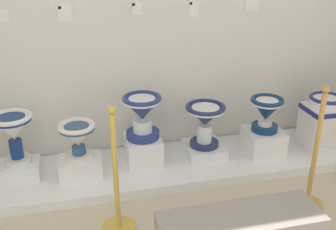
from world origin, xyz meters
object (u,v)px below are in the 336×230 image
at_px(antique_toilet_leftmost, 78,136).
at_px(plinth_block_central_ornate, 263,141).
at_px(antique_toilet_broad_patterned, 323,118).
at_px(stanchion_post_near_left, 117,196).
at_px(stanchion_post_near_right, 312,170).
at_px(antique_toilet_central_ornate, 266,111).
at_px(info_placard_third, 137,8).
at_px(info_placard_fourth, 194,8).
at_px(antique_toilet_squat_floral, 13,130).
at_px(antique_toilet_pale_glazed, 205,118).
at_px(info_placard_fifth, 252,3).
at_px(plinth_block_broad_patterned, 319,144).
at_px(plinth_block_slender_white, 143,149).
at_px(plinth_block_squat_floral, 20,170).
at_px(info_placard_second, 65,13).
at_px(info_placard_first, 1,15).
at_px(plinth_block_leftmost, 81,167).
at_px(plinth_block_pale_glazed, 204,150).
at_px(antique_toilet_slender_white, 142,112).

xyz_separation_m(antique_toilet_leftmost, plinth_block_central_ornate, (1.80, 0.01, -0.27)).
xyz_separation_m(antique_toilet_broad_patterned, stanchion_post_near_left, (-2.16, -0.69, -0.12)).
xyz_separation_m(antique_toilet_leftmost, stanchion_post_near_right, (1.84, -0.79, -0.15)).
height_order(plinth_block_central_ornate, stanchion_post_near_right, stanchion_post_near_right).
distance_m(antique_toilet_central_ornate, stanchion_post_near_right, 0.82).
relative_size(info_placard_third, info_placard_fourth, 0.71).
relative_size(antique_toilet_squat_floral, antique_toilet_pale_glazed, 1.11).
relative_size(plinth_block_central_ornate, antique_toilet_central_ornate, 1.06).
bearing_deg(antique_toilet_central_ornate, info_placard_fifth, 94.49).
bearing_deg(plinth_block_broad_patterned, plinth_block_slender_white, 175.03).
bearing_deg(plinth_block_squat_floral, info_placard_second, 35.07).
distance_m(plinth_block_broad_patterned, stanchion_post_near_right, 0.96).
distance_m(plinth_block_broad_patterned, info_placard_first, 3.28).
height_order(antique_toilet_broad_patterned, info_placard_second, info_placard_second).
height_order(plinth_block_leftmost, stanchion_post_near_left, stanchion_post_near_left).
distance_m(plinth_block_central_ornate, plinth_block_broad_patterned, 0.62).
xyz_separation_m(antique_toilet_pale_glazed, info_placard_second, (-1.22, 0.35, 0.99)).
relative_size(antique_toilet_squat_floral, plinth_block_broad_patterned, 1.19).
height_order(antique_toilet_squat_floral, stanchion_post_near_left, stanchion_post_near_left).
height_order(plinth_block_leftmost, info_placard_first, info_placard_first).
bearing_deg(info_placard_fifth, info_placard_second, -180.00).
relative_size(info_placard_third, stanchion_post_near_left, 0.11).
xyz_separation_m(plinth_block_central_ornate, info_placard_third, (-1.17, 0.44, 1.28)).
distance_m(plinth_block_pale_glazed, stanchion_post_near_right, 1.11).
bearing_deg(plinth_block_broad_patterned, info_placard_fifth, 142.53).
distance_m(plinth_block_squat_floral, plinth_block_central_ornate, 2.34).
height_order(antique_toilet_slender_white, info_placard_second, info_placard_second).
relative_size(plinth_block_leftmost, plinth_block_slender_white, 1.04).
height_order(antique_toilet_pale_glazed, info_placard_second, info_placard_second).
bearing_deg(antique_toilet_squat_floral, stanchion_post_near_right, -20.20).
xyz_separation_m(antique_toilet_pale_glazed, stanchion_post_near_left, (-0.96, -0.83, -0.19)).
height_order(plinth_block_squat_floral, antique_toilet_central_ornate, antique_toilet_central_ornate).
bearing_deg(antique_toilet_leftmost, plinth_block_central_ornate, 0.36).
xyz_separation_m(plinth_block_central_ornate, stanchion_post_near_right, (0.04, -0.80, 0.12)).
bearing_deg(plinth_block_squat_floral, info_placard_fifth, 9.09).
bearing_deg(plinth_block_broad_patterned, plinth_block_squat_floral, 177.54).
xyz_separation_m(antique_toilet_leftmost, antique_toilet_pale_glazed, (1.21, 0.10, 0.01)).
bearing_deg(info_placard_fifth, antique_toilet_broad_patterned, -37.47).
height_order(plinth_block_slender_white, antique_toilet_central_ornate, antique_toilet_central_ornate).
relative_size(plinth_block_slender_white, info_placard_second, 2.34).
bearing_deg(antique_toilet_pale_glazed, plinth_block_squat_floral, -179.48).
height_order(plinth_block_squat_floral, plinth_block_slender_white, plinth_block_slender_white).
distance_m(antique_toilet_slender_white, plinth_block_broad_patterned, 1.88).
relative_size(antique_toilet_leftmost, antique_toilet_slender_white, 0.83).
relative_size(antique_toilet_slender_white, antique_toilet_central_ornate, 1.22).
distance_m(antique_toilet_broad_patterned, stanchion_post_near_left, 2.27).
height_order(antique_toilet_central_ornate, stanchion_post_near_left, stanchion_post_near_left).
bearing_deg(stanchion_post_near_right, plinth_block_leftmost, 156.89).
distance_m(info_placard_second, info_placard_fifth, 1.78).
relative_size(plinth_block_pale_glazed, info_placard_fourth, 2.48).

